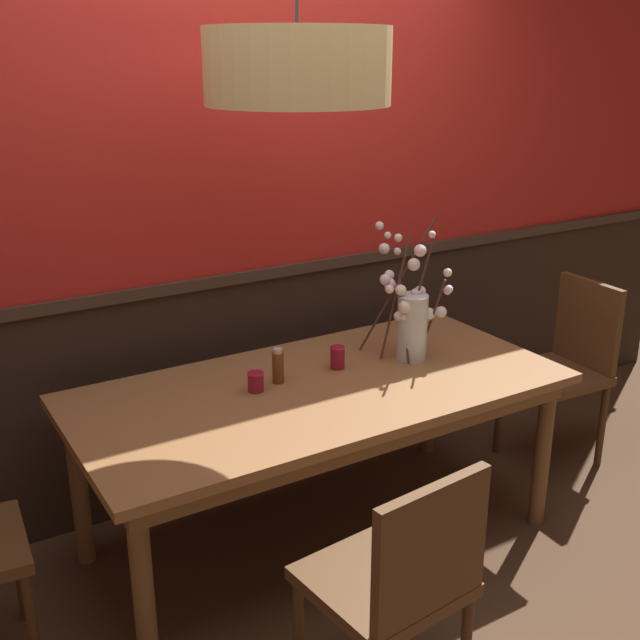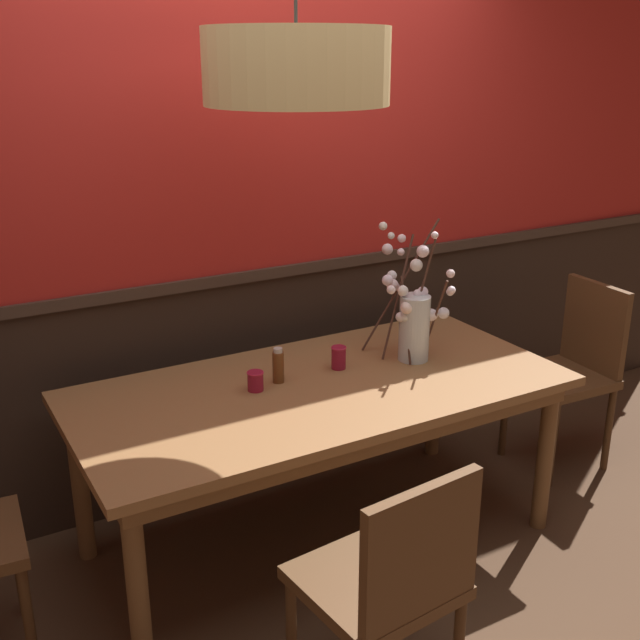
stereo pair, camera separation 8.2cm
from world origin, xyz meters
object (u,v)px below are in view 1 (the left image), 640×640
at_px(dining_table, 320,402).
at_px(candle_holder_nearer_center, 256,382).
at_px(chair_far_side_right, 274,352).
at_px(pendant_lamp, 297,67).
at_px(chair_head_east_end, 567,362).
at_px(candle_holder_nearer_edge, 337,357).
at_px(chair_near_side_left, 399,579).
at_px(vase_with_blossoms, 411,317).
at_px(condiment_bottle, 278,366).

bearing_deg(dining_table, candle_holder_nearer_center, 163.01).
xyz_separation_m(chair_far_side_right, pendant_lamp, (-0.40, -0.97, 1.43)).
relative_size(candle_holder_nearer_center, pendant_lamp, 0.10).
relative_size(chair_head_east_end, candle_holder_nearer_edge, 9.58).
distance_m(chair_near_side_left, chair_head_east_end, 1.93).
bearing_deg(candle_holder_nearer_center, vase_with_blossoms, -2.04).
relative_size(vase_with_blossoms, condiment_bottle, 3.98).
relative_size(chair_head_east_end, vase_with_blossoms, 1.60).
height_order(chair_far_side_right, vase_with_blossoms, vase_with_blossoms).
xyz_separation_m(candle_holder_nearer_edge, condiment_bottle, (-0.28, -0.00, 0.02)).
bearing_deg(dining_table, chair_head_east_end, -0.21).
height_order(vase_with_blossoms, candle_holder_nearer_center, vase_with_blossoms).
distance_m(chair_near_side_left, candle_holder_nearer_edge, 1.12).
relative_size(chair_head_east_end, chair_far_side_right, 1.02).
xyz_separation_m(candle_holder_nearer_edge, pendant_lamp, (-0.28, -0.18, 1.17)).
bearing_deg(vase_with_blossoms, candle_holder_nearer_center, 177.96).
relative_size(condiment_bottle, pendant_lamp, 0.18).
xyz_separation_m(dining_table, chair_head_east_end, (1.44, -0.01, -0.13)).
distance_m(chair_far_side_right, candle_holder_nearer_edge, 0.84).
relative_size(chair_near_side_left, candle_holder_nearer_center, 11.07).
bearing_deg(chair_far_side_right, condiment_bottle, -116.88).
relative_size(chair_head_east_end, condiment_bottle, 6.35).
bearing_deg(candle_holder_nearer_center, dining_table, -16.99).
xyz_separation_m(dining_table, vase_with_blossoms, (0.49, 0.05, 0.26)).
relative_size(dining_table, pendant_lamp, 2.43).
bearing_deg(dining_table, vase_with_blossoms, 5.79).
bearing_deg(dining_table, condiment_bottle, 142.05).
bearing_deg(condiment_bottle, candle_holder_nearer_center, -166.24).
bearing_deg(pendant_lamp, vase_with_blossoms, 11.14).
relative_size(vase_with_blossoms, candle_holder_nearer_center, 7.35).
bearing_deg(candle_holder_nearer_edge, candle_holder_nearer_center, -175.68).
relative_size(candle_holder_nearer_center, candle_holder_nearer_edge, 0.82).
xyz_separation_m(dining_table, chair_near_side_left, (-0.27, -0.90, -0.16)).
xyz_separation_m(vase_with_blossoms, pendant_lamp, (-0.62, -0.12, 1.03)).
relative_size(dining_table, chair_near_side_left, 2.25).
height_order(condiment_bottle, pendant_lamp, pendant_lamp).
bearing_deg(dining_table, pendant_lamp, -151.23).
height_order(chair_head_east_end, vase_with_blossoms, vase_with_blossoms).
xyz_separation_m(candle_holder_nearer_center, candle_holder_nearer_edge, (0.40, 0.03, 0.01)).
distance_m(chair_head_east_end, pendant_lamp, 2.13).
relative_size(dining_table, condiment_bottle, 13.48).
bearing_deg(candle_holder_nearer_edge, pendant_lamp, -147.71).
relative_size(vase_with_blossoms, pendant_lamp, 0.72).
xyz_separation_m(dining_table, candle_holder_nearer_edge, (0.15, 0.11, 0.13)).
distance_m(chair_head_east_end, chair_far_side_right, 1.48).
bearing_deg(dining_table, chair_far_side_right, 73.34).
xyz_separation_m(chair_near_side_left, candle_holder_nearer_edge, (0.42, 1.00, 0.28)).
xyz_separation_m(chair_near_side_left, candle_holder_nearer_center, (0.02, 0.97, 0.28)).
xyz_separation_m(chair_near_side_left, condiment_bottle, (0.14, 1.00, 0.30)).
bearing_deg(chair_near_side_left, chair_head_east_end, 27.53).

